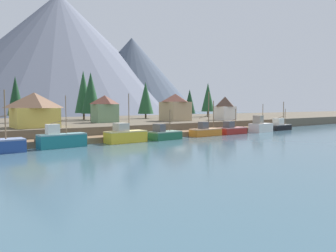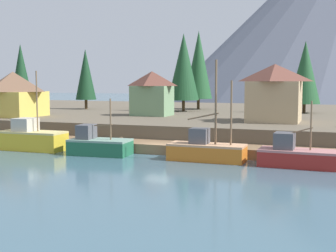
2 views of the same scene
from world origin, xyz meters
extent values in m
cube|color=#3D5B6B|center=(0.00, 20.00, -0.50)|extent=(400.00, 400.00, 1.00)
cube|color=brown|center=(0.00, 2.00, 0.50)|extent=(80.00, 4.00, 1.00)
cylinder|color=brown|center=(-28.00, 0.20, 0.80)|extent=(0.36, 0.36, 1.60)
cylinder|color=brown|center=(-20.00, 0.20, 0.80)|extent=(0.36, 0.36, 1.60)
cylinder|color=brown|center=(-12.00, 0.20, 0.80)|extent=(0.36, 0.36, 1.60)
cylinder|color=brown|center=(-4.00, 0.20, 0.80)|extent=(0.36, 0.36, 1.60)
cylinder|color=brown|center=(4.00, 0.20, 0.80)|extent=(0.36, 0.36, 1.60)
cylinder|color=brown|center=(12.00, 0.20, 0.80)|extent=(0.36, 0.36, 1.60)
cylinder|color=brown|center=(20.00, 0.20, 0.80)|extent=(0.36, 0.36, 1.60)
cylinder|color=brown|center=(28.00, 0.20, 0.80)|extent=(0.36, 0.36, 1.60)
cylinder|color=brown|center=(36.00, 0.20, 0.80)|extent=(0.36, 0.36, 1.60)
cube|color=brown|center=(0.00, 32.00, 1.25)|extent=(400.00, 56.00, 2.50)
cone|color=slate|center=(27.43, 154.66, 38.93)|extent=(160.35, 160.35, 77.86)
cone|color=#475160|center=(64.51, 127.35, 25.05)|extent=(88.38, 88.38, 50.10)
cylinder|color=brown|center=(-32.30, -1.74, 5.19)|extent=(0.18, 0.18, 6.67)
cube|color=#196B70|center=(-24.56, -1.47, 0.96)|extent=(7.23, 2.71, 1.92)
cube|color=#679496|center=(-24.56, -1.47, 2.02)|extent=(7.23, 2.71, 0.20)
cube|color=silver|center=(-25.97, -1.56, 2.87)|extent=(1.88, 1.39, 1.51)
cylinder|color=brown|center=(-23.88, -1.43, 5.01)|extent=(0.12, 0.12, 5.79)
cylinder|color=brown|center=(-24.95, -1.50, 3.99)|extent=(2.62, 0.26, 0.65)
cube|color=gold|center=(-13.61, -1.61, 0.92)|extent=(7.14, 2.94, 1.84)
cube|color=tan|center=(-13.61, -1.61, 1.94)|extent=(7.14, 2.94, 0.20)
cube|color=#B2AD9E|center=(-14.53, -1.63, 2.74)|extent=(2.08, 2.27, 1.38)
cylinder|color=brown|center=(-12.97, -1.61, 5.26)|extent=(0.15, 0.15, 6.42)
cube|color=#1E5B3D|center=(-5.30, -1.90, 0.69)|extent=(6.24, 3.49, 1.38)
cube|color=gray|center=(-5.30, -1.90, 1.48)|extent=(6.24, 3.49, 0.20)
cube|color=#4C4C51|center=(-6.79, -2.01, 2.30)|extent=(1.58, 2.22, 1.43)
cylinder|color=brown|center=(-4.14, -1.81, 3.62)|extent=(0.15, 0.15, 4.08)
cylinder|color=brown|center=(-4.92, -1.87, 3.01)|extent=(1.95, 0.25, 0.25)
cube|color=#CC6B1E|center=(5.65, -1.47, 0.69)|extent=(7.10, 2.67, 1.38)
cube|color=tan|center=(5.65, -1.47, 1.48)|extent=(7.10, 2.67, 0.20)
cube|color=#4C4C51|center=(4.94, -1.47, 2.30)|extent=(1.66, 1.54, 1.43)
cylinder|color=brown|center=(6.47, -1.47, 5.45)|extent=(0.20, 0.20, 7.73)
cylinder|color=brown|center=(7.91, -1.47, 4.51)|extent=(0.17, 0.17, 5.85)
cylinder|color=brown|center=(5.26, -1.47, 4.13)|extent=(2.98, 0.14, 0.78)
cube|color=maroon|center=(13.92, -1.63, 0.65)|extent=(6.80, 2.99, 1.30)
cube|color=#AD6C6A|center=(13.92, -1.63, 1.40)|extent=(6.80, 2.99, 0.20)
cube|color=#4C4C51|center=(12.67, -1.60, 2.21)|extent=(1.72, 2.02, 1.42)
cylinder|color=brown|center=(14.84, -1.66, 3.60)|extent=(0.15, 0.15, 4.19)
cylinder|color=brown|center=(14.08, -1.64, 3.16)|extent=(1.86, 0.15, 0.66)
cube|color=silver|center=(23.86, -1.97, 0.94)|extent=(6.77, 3.63, 1.87)
cube|color=silver|center=(23.86, -1.97, 1.97)|extent=(6.77, 3.63, 0.20)
cube|color=gray|center=(22.55, -2.10, 3.07)|extent=(1.76, 2.19, 1.98)
cylinder|color=brown|center=(24.61, -1.89, 4.44)|extent=(0.14, 0.14, 4.74)
cylinder|color=brown|center=(23.95, -1.96, 3.55)|extent=(1.64, 0.27, 0.43)
cube|color=black|center=(32.54, -1.61, 0.63)|extent=(7.21, 2.95, 1.26)
cube|color=slate|center=(32.54, -1.61, 1.36)|extent=(7.21, 2.95, 0.20)
cube|color=silver|center=(31.63, -1.65, 2.32)|extent=(2.45, 2.08, 1.72)
cylinder|color=brown|center=(34.04, -1.54, 4.45)|extent=(0.18, 0.18, 5.99)
cylinder|color=brown|center=(34.91, -1.50, 3.51)|extent=(0.16, 0.16, 4.11)
cylinder|color=brown|center=(32.84, -1.59, 3.39)|extent=(2.99, 0.27, 0.53)
cube|color=silver|center=(24.20, 10.12, 4.34)|extent=(5.10, 4.03, 3.69)
pyramid|color=#422D23|center=(24.20, 10.12, 7.55)|extent=(5.36, 4.23, 2.71)
cube|color=#6B8E66|center=(-7.94, 18.10, 4.62)|extent=(5.26, 4.18, 4.24)
pyramid|color=brown|center=(-7.94, 18.10, 7.78)|extent=(5.52, 4.39, 2.07)
cube|color=gold|center=(-25.51, 10.02, 4.23)|extent=(7.18, 6.70, 3.46)
pyramid|color=brown|center=(-25.51, 10.02, 7.35)|extent=(7.54, 7.03, 2.77)
cube|color=tan|center=(9.75, 13.91, 4.93)|extent=(6.06, 6.08, 4.87)
pyramid|color=brown|center=(9.75, 13.91, 8.41)|extent=(6.36, 6.38, 2.08)
cylinder|color=#4C3823|center=(38.66, 31.48, 3.44)|extent=(0.50, 0.50, 1.87)
cone|color=#1E4C28|center=(38.66, 31.48, 9.45)|extent=(4.64, 4.64, 10.15)
cylinder|color=#4C3823|center=(-24.86, 28.41, 3.34)|extent=(0.50, 0.50, 1.69)
cone|color=#14381E|center=(-24.86, 28.41, 8.63)|extent=(3.61, 3.61, 8.89)
cylinder|color=#4C3823|center=(-6.12, 35.11, 3.44)|extent=(0.50, 0.50, 1.88)
cone|color=#1E4C28|center=(-6.12, 35.11, 10.29)|extent=(4.83, 4.83, 11.83)
cylinder|color=#4C3823|center=(12.08, 31.34, 3.22)|extent=(0.50, 0.50, 1.45)
cone|color=#1E4C28|center=(12.08, 31.34, 8.77)|extent=(4.78, 4.78, 9.64)
cylinder|color=#4C3823|center=(27.53, 28.64, 3.16)|extent=(0.50, 0.50, 1.32)
cone|color=#14381E|center=(27.53, 28.64, 7.81)|extent=(3.82, 3.82, 7.98)
cylinder|color=#4C3823|center=(-6.73, 28.65, 3.43)|extent=(0.50, 0.50, 1.86)
cone|color=#194223|center=(-6.73, 28.65, 9.75)|extent=(5.09, 5.09, 10.78)
camera|label=1|loc=(-40.34, -48.74, 6.32)|focal=33.41mm
camera|label=2|loc=(16.81, -41.65, 7.29)|focal=48.40mm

